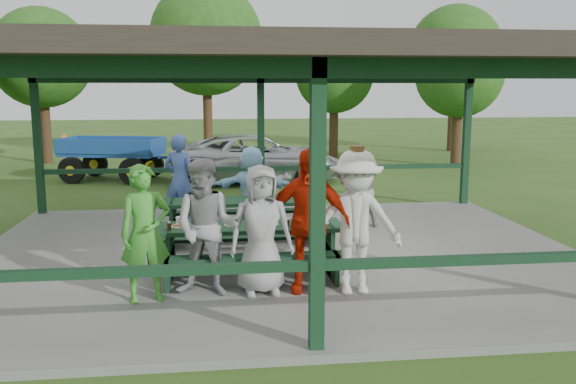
{
  "coord_description": "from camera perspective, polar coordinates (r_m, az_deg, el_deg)",
  "views": [
    {
      "loc": [
        -1.02,
        -9.78,
        2.82
      ],
      "look_at": [
        0.12,
        -0.3,
        1.17
      ],
      "focal_mm": 38.0,
      "sensor_mm": 36.0,
      "label": 1
    }
  ],
  "objects": [
    {
      "name": "farm_trailer",
      "position": [
        19.3,
        -16.1,
        3.1
      ],
      "size": [
        4.04,
        2.36,
        1.4
      ],
      "rotation": [
        0.0,
        0.0,
        -0.26
      ],
      "color": "navy",
      "rests_on": "ground"
    },
    {
      "name": "contestant_white_fedora",
      "position": [
        8.08,
        6.35,
        -2.82
      ],
      "size": [
        1.27,
        0.77,
        1.97
      ],
      "rotation": [
        0.0,
        0.0,
        -0.05
      ],
      "color": "beige",
      "rests_on": "concrete_slab"
    },
    {
      "name": "concrete_slab",
      "position": [
        10.22,
        -0.87,
        -5.9
      ],
      "size": [
        10.0,
        8.0,
        0.1
      ],
      "primitive_type": "cube",
      "color": "slate",
      "rests_on": "ground"
    },
    {
      "name": "pavilion_structure",
      "position": [
        9.84,
        -0.92,
        11.85
      ],
      "size": [
        10.6,
        8.6,
        3.24
      ],
      "color": "black",
      "rests_on": "concrete_slab"
    },
    {
      "name": "contestant_green",
      "position": [
        7.95,
        -13.22,
        -3.81
      ],
      "size": [
        0.74,
        0.59,
        1.76
      ],
      "primitive_type": "imported",
      "rotation": [
        0.0,
        0.0,
        0.29
      ],
      "color": "green",
      "rests_on": "concrete_slab"
    },
    {
      "name": "picnic_table_near",
      "position": [
        8.88,
        -3.53,
        -4.82
      ],
      "size": [
        2.66,
        1.39,
        0.75
      ],
      "color": "black",
      "rests_on": "concrete_slab"
    },
    {
      "name": "pickup_truck",
      "position": [
        18.27,
        -2.92,
        3.17
      ],
      "size": [
        5.14,
        2.43,
        1.42
      ],
      "primitive_type": "imported",
      "rotation": [
        0.0,
        0.0,
        1.59
      ],
      "color": "silver",
      "rests_on": "ground"
    },
    {
      "name": "contestant_grey_mid",
      "position": [
        8.04,
        -2.52,
        -3.55
      ],
      "size": [
        0.88,
        0.61,
        1.72
      ],
      "primitive_type": "imported",
      "rotation": [
        0.0,
        0.0,
        0.08
      ],
      "color": "#979699",
      "rests_on": "concrete_slab"
    },
    {
      "name": "ground",
      "position": [
        10.23,
        -0.87,
        -6.17
      ],
      "size": [
        90.0,
        90.0,
        0.0
      ],
      "primitive_type": "plane",
      "color": "#30531A",
      "rests_on": "ground"
    },
    {
      "name": "tree_right",
      "position": [
        22.6,
        15.74,
        10.57
      ],
      "size": [
        3.09,
        3.09,
        4.83
      ],
      "color": "#342214",
      "rests_on": "ground"
    },
    {
      "name": "tree_far_left",
      "position": [
        24.42,
        -22.1,
        11.53
      ],
      "size": [
        3.64,
        3.64,
        5.69
      ],
      "color": "#342214",
      "rests_on": "ground"
    },
    {
      "name": "spectator_blue",
      "position": [
        12.2,
        -10.07,
        1.14
      ],
      "size": [
        0.78,
        0.67,
        1.82
      ],
      "primitive_type": "imported",
      "rotation": [
        0.0,
        0.0,
        2.72
      ],
      "color": "#3A5598",
      "rests_on": "concrete_slab"
    },
    {
      "name": "table_setting",
      "position": [
        8.82,
        -4.01,
        -2.89
      ],
      "size": [
        2.32,
        0.45,
        0.1
      ],
      "color": "white",
      "rests_on": "picnic_table_near"
    },
    {
      "name": "spectator_grey",
      "position": [
        11.99,
        6.85,
        0.17
      ],
      "size": [
        0.8,
        0.67,
        1.45
      ],
      "primitive_type": "imported",
      "rotation": [
        0.0,
        0.0,
        3.33
      ],
      "color": "gray",
      "rests_on": "concrete_slab"
    },
    {
      "name": "contestant_grey_left",
      "position": [
        8.02,
        -7.62,
        -3.34
      ],
      "size": [
        1.02,
        0.88,
        1.81
      ],
      "primitive_type": "imported",
      "rotation": [
        0.0,
        0.0,
        -0.25
      ],
      "color": "gray",
      "rests_on": "concrete_slab"
    },
    {
      "name": "picnic_table_far",
      "position": [
        10.83,
        -4.25,
        -2.14
      ],
      "size": [
        2.83,
        1.39,
        0.75
      ],
      "color": "black",
      "rests_on": "concrete_slab"
    },
    {
      "name": "tree_left",
      "position": [
        24.57,
        -7.67,
        13.98
      ],
      "size": [
        4.38,
        4.38,
        6.85
      ],
      "color": "#342214",
      "rests_on": "ground"
    },
    {
      "name": "tree_mid",
      "position": [
        24.85,
        4.36,
        10.91
      ],
      "size": [
        3.13,
        3.13,
        4.89
      ],
      "color": "#342214",
      "rests_on": "ground"
    },
    {
      "name": "tree_far_right",
      "position": [
        28.13,
        15.37,
        12.48
      ],
      "size": [
        4.06,
        4.06,
        6.35
      ],
      "color": "#342214",
      "rests_on": "ground"
    },
    {
      "name": "spectator_lblue",
      "position": [
        11.56,
        -3.4,
        0.33
      ],
      "size": [
        1.56,
        0.66,
        1.63
      ],
      "primitive_type": "imported",
      "rotation": [
        0.0,
        0.0,
        3.02
      ],
      "color": "#9BD1F0",
      "rests_on": "concrete_slab"
    },
    {
      "name": "contestant_red",
      "position": [
        8.09,
        1.82,
        -2.71
      ],
      "size": [
        1.22,
        0.77,
        1.93
      ],
      "primitive_type": "imported",
      "rotation": [
        0.0,
        0.0,
        -0.29
      ],
      "color": "#AD1A06",
      "rests_on": "concrete_slab"
    }
  ]
}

